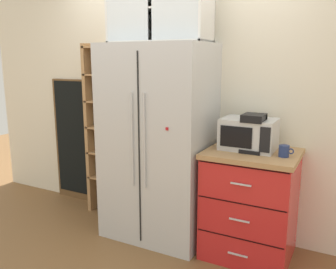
{
  "coord_description": "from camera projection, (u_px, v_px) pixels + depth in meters",
  "views": [
    {
      "loc": [
        1.57,
        -2.77,
        1.66
      ],
      "look_at": [
        0.1,
        0.02,
        0.99
      ],
      "focal_mm": 37.97,
      "sensor_mm": 36.0,
      "label": 1
    }
  ],
  "objects": [
    {
      "name": "ground_plane",
      "position": [
        158.0,
        233.0,
        3.46
      ],
      "size": [
        10.68,
        10.68,
        0.0
      ],
      "primitive_type": "plane",
      "color": "brown"
    },
    {
      "name": "coffee_maker",
      "position": [
        254.0,
        133.0,
        2.89
      ],
      "size": [
        0.17,
        0.2,
        0.31
      ],
      "color": "black",
      "rests_on": "counter_cabinet"
    },
    {
      "name": "wall_back_cream",
      "position": [
        177.0,
        98.0,
        3.54
      ],
      "size": [
        4.98,
        0.1,
        2.55
      ],
      "primitive_type": "cube",
      "color": "silver",
      "rests_on": "ground"
    },
    {
      "name": "bottle_clear",
      "position": [
        253.0,
        139.0,
        2.89
      ],
      "size": [
        0.07,
        0.07,
        0.24
      ],
      "color": "silver",
      "rests_on": "counter_cabinet"
    },
    {
      "name": "pantry_shelf_column",
      "position": [
        111.0,
        129.0,
        3.84
      ],
      "size": [
        0.48,
        0.29,
        1.82
      ],
      "color": "brown",
      "rests_on": "ground"
    },
    {
      "name": "refrigerator",
      "position": [
        158.0,
        143.0,
        3.29
      ],
      "size": [
        0.95,
        0.69,
        1.8
      ],
      "color": "silver",
      "rests_on": "ground"
    },
    {
      "name": "microwave",
      "position": [
        249.0,
        134.0,
        2.95
      ],
      "size": [
        0.44,
        0.33,
        0.26
      ],
      "color": "silver",
      "rests_on": "counter_cabinet"
    },
    {
      "name": "mug_navy",
      "position": [
        284.0,
        151.0,
        2.74
      ],
      "size": [
        0.11,
        0.08,
        0.09
      ],
      "color": "navy",
      "rests_on": "counter_cabinet"
    },
    {
      "name": "upper_cabinet",
      "position": [
        160.0,
        10.0,
        3.08
      ],
      "size": [
        0.92,
        0.32,
        0.57
      ],
      "color": "silver",
      "rests_on": "refrigerator"
    },
    {
      "name": "counter_cabinet",
      "position": [
        250.0,
        203.0,
        3.01
      ],
      "size": [
        0.74,
        0.64,
        0.92
      ],
      "color": "red",
      "rests_on": "ground"
    },
    {
      "name": "chalkboard_menu",
      "position": [
        76.0,
        140.0,
        4.18
      ],
      "size": [
        0.6,
        0.04,
        1.43
      ],
      "color": "brown",
      "rests_on": "ground"
    },
    {
      "name": "bottle_cobalt",
      "position": [
        255.0,
        136.0,
        2.94
      ],
      "size": [
        0.07,
        0.07,
        0.26
      ],
      "color": "navy",
      "rests_on": "counter_cabinet"
    }
  ]
}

